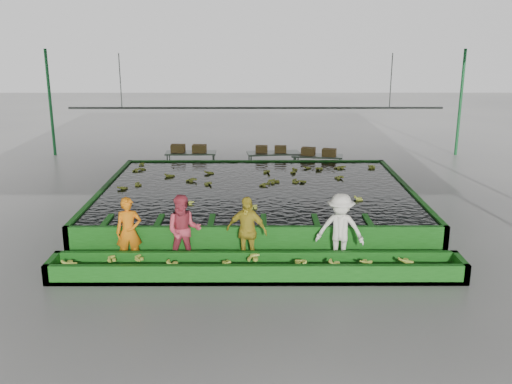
{
  "coord_description": "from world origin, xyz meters",
  "views": [
    {
      "loc": [
        -0.04,
        -16.34,
        5.74
      ],
      "look_at": [
        0.0,
        0.5,
        1.0
      ],
      "focal_mm": 40.0,
      "sensor_mm": 36.0,
      "label": 1
    }
  ],
  "objects_px": {
    "flotation_tank": "(256,200)",
    "worker_c": "(247,231)",
    "packing_table_left": "(191,163)",
    "box_stack_right": "(319,155)",
    "box_stack_mid": "(271,152)",
    "worker_b": "(184,230)",
    "box_stack_left": "(189,152)",
    "sorting_trough": "(256,268)",
    "worker_a": "(129,232)",
    "packing_table_right": "(317,166)",
    "worker_d": "(340,230)",
    "packing_table_mid": "(273,164)"
  },
  "relations": [
    {
      "from": "sorting_trough",
      "to": "worker_b",
      "type": "distance_m",
      "value": 2.11
    },
    {
      "from": "worker_b",
      "to": "box_stack_left",
      "type": "distance_m",
      "value": 9.65
    },
    {
      "from": "flotation_tank",
      "to": "worker_d",
      "type": "distance_m",
      "value": 4.82
    },
    {
      "from": "worker_b",
      "to": "packing_table_left",
      "type": "distance_m",
      "value": 9.67
    },
    {
      "from": "worker_b",
      "to": "worker_d",
      "type": "bearing_deg",
      "value": -3.26
    },
    {
      "from": "worker_d",
      "to": "packing_table_right",
      "type": "bearing_deg",
      "value": 100.44
    },
    {
      "from": "worker_c",
      "to": "packing_table_mid",
      "type": "bearing_deg",
      "value": 101.74
    },
    {
      "from": "worker_b",
      "to": "box_stack_mid",
      "type": "distance_m",
      "value": 9.73
    },
    {
      "from": "worker_d",
      "to": "box_stack_mid",
      "type": "distance_m",
      "value": 9.53
    },
    {
      "from": "worker_a",
      "to": "worker_b",
      "type": "relative_size",
      "value": 0.97
    },
    {
      "from": "packing_table_mid",
      "to": "packing_table_right",
      "type": "distance_m",
      "value": 1.81
    },
    {
      "from": "worker_d",
      "to": "packing_table_right",
      "type": "xyz_separation_m",
      "value": [
        0.4,
        9.11,
        -0.48
      ]
    },
    {
      "from": "sorting_trough",
      "to": "flotation_tank",
      "type": "bearing_deg",
      "value": 90.0
    },
    {
      "from": "worker_b",
      "to": "worker_c",
      "type": "distance_m",
      "value": 1.58
    },
    {
      "from": "worker_c",
      "to": "box_stack_right",
      "type": "distance_m",
      "value": 9.44
    },
    {
      "from": "packing_table_mid",
      "to": "box_stack_right",
      "type": "xyz_separation_m",
      "value": [
        1.82,
        -0.4,
        0.44
      ]
    },
    {
      "from": "worker_b",
      "to": "box_stack_mid",
      "type": "bearing_deg",
      "value": 72.11
    },
    {
      "from": "box_stack_left",
      "to": "box_stack_mid",
      "type": "relative_size",
      "value": 1.15
    },
    {
      "from": "flotation_tank",
      "to": "box_stack_mid",
      "type": "xyz_separation_m",
      "value": [
        0.63,
        5.11,
        0.53
      ]
    },
    {
      "from": "worker_c",
      "to": "packing_table_mid",
      "type": "height_order",
      "value": "worker_c"
    },
    {
      "from": "flotation_tank",
      "to": "worker_a",
      "type": "relative_size",
      "value": 5.62
    },
    {
      "from": "worker_b",
      "to": "box_stack_right",
      "type": "relative_size",
      "value": 1.33
    },
    {
      "from": "box_stack_right",
      "to": "worker_a",
      "type": "bearing_deg",
      "value": -122.57
    },
    {
      "from": "worker_b",
      "to": "packing_table_right",
      "type": "distance_m",
      "value": 10.1
    },
    {
      "from": "sorting_trough",
      "to": "packing_table_right",
      "type": "relative_size",
      "value": 4.92
    },
    {
      "from": "worker_d",
      "to": "box_stack_left",
      "type": "xyz_separation_m",
      "value": [
        -4.88,
        9.6,
        0.01
      ]
    },
    {
      "from": "sorting_trough",
      "to": "worker_d",
      "type": "bearing_deg",
      "value": 20.74
    },
    {
      "from": "worker_c",
      "to": "packing_table_mid",
      "type": "xyz_separation_m",
      "value": [
        0.97,
        9.42,
        -0.42
      ]
    },
    {
      "from": "flotation_tank",
      "to": "packing_table_left",
      "type": "xyz_separation_m",
      "value": [
        -2.69,
        5.32,
        0.02
      ]
    },
    {
      "from": "sorting_trough",
      "to": "packing_table_mid",
      "type": "bearing_deg",
      "value": 85.92
    },
    {
      "from": "sorting_trough",
      "to": "packing_table_right",
      "type": "xyz_separation_m",
      "value": [
        2.51,
        9.91,
        0.21
      ]
    },
    {
      "from": "worker_c",
      "to": "worker_d",
      "type": "xyz_separation_m",
      "value": [
        2.36,
        0.0,
        0.03
      ]
    },
    {
      "from": "worker_c",
      "to": "flotation_tank",
      "type": "bearing_deg",
      "value": 104.4
    },
    {
      "from": "worker_a",
      "to": "packing_table_left",
      "type": "height_order",
      "value": "worker_a"
    },
    {
      "from": "box_stack_right",
      "to": "packing_table_right",
      "type": "bearing_deg",
      "value": 111.23
    },
    {
      "from": "sorting_trough",
      "to": "box_stack_left",
      "type": "relative_size",
      "value": 6.91
    },
    {
      "from": "worker_a",
      "to": "box_stack_right",
      "type": "xyz_separation_m",
      "value": [
        5.76,
        9.02,
        0.04
      ]
    },
    {
      "from": "worker_d",
      "to": "packing_table_left",
      "type": "xyz_separation_m",
      "value": [
        -4.8,
        9.62,
        -0.47
      ]
    },
    {
      "from": "packing_table_left",
      "to": "box_stack_right",
      "type": "relative_size",
      "value": 1.5
    },
    {
      "from": "flotation_tank",
      "to": "box_stack_right",
      "type": "height_order",
      "value": "box_stack_right"
    },
    {
      "from": "packing_table_mid",
      "to": "box_stack_left",
      "type": "bearing_deg",
      "value": 177.02
    },
    {
      "from": "worker_a",
      "to": "worker_b",
      "type": "distance_m",
      "value": 1.39
    },
    {
      "from": "packing_table_left",
      "to": "box_stack_right",
      "type": "xyz_separation_m",
      "value": [
        5.23,
        -0.61,
        0.45
      ]
    },
    {
      "from": "sorting_trough",
      "to": "packing_table_right",
      "type": "distance_m",
      "value": 10.22
    },
    {
      "from": "flotation_tank",
      "to": "worker_c",
      "type": "xyz_separation_m",
      "value": [
        -0.24,
        -4.3,
        0.45
      ]
    },
    {
      "from": "worker_b",
      "to": "box_stack_left",
      "type": "relative_size",
      "value": 1.27
    },
    {
      "from": "flotation_tank",
      "to": "worker_d",
      "type": "height_order",
      "value": "worker_d"
    },
    {
      "from": "packing_table_right",
      "to": "box_stack_left",
      "type": "distance_m",
      "value": 5.33
    },
    {
      "from": "sorting_trough",
      "to": "packing_table_mid",
      "type": "distance_m",
      "value": 10.25
    },
    {
      "from": "box_stack_mid",
      "to": "sorting_trough",
      "type": "bearing_deg",
      "value": -93.53
    }
  ]
}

